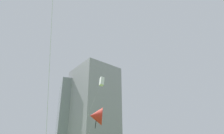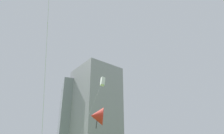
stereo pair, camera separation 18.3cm
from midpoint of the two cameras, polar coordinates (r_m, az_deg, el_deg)
The scene contains 4 objects.
kite_flying_2 at distance 43.35m, azimuth -2.63°, elevation -3.55°, with size 9.11×6.11×20.31m.
kite_flying_5 at distance 40.18m, azimuth -4.04°, elevation -11.78°, with size 5.89×5.71×14.14m.
distant_highrise_0 at distance 154.12m, azimuth -9.59°, elevation -15.51°, with size 20.15×22.21×64.72m, color gray.
distant_highrise_1 at distance 143.08m, azimuth -4.73°, elevation -13.64°, with size 24.22×25.48×70.80m, color #939399.
Camera 1 is at (-6.65, -9.68, 1.93)m, focal length 37.71 mm.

